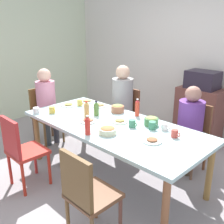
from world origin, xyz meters
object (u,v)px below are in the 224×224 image
at_px(person_3, 46,100).
at_px(cup_4, 175,133).
at_px(plate_1, 152,140).
at_px(plate_4, 100,105).
at_px(cup_5, 80,103).
at_px(chair_4, 192,133).
at_px(side_cabinet, 199,115).
at_px(cup_3, 132,124).
at_px(dining_table, 112,129).
at_px(bottle_3, 87,110).
at_px(cup_1, 36,111).
at_px(bottle_1, 96,109).
at_px(bowl_1, 151,121).
at_px(chair_2, 21,148).
at_px(plate_2, 87,101).
at_px(chair_0, 86,193).
at_px(person_4, 190,121).
at_px(bottle_2, 137,108).
at_px(plate_5, 120,121).
at_px(cup_0, 52,110).
at_px(cup_2, 165,127).
at_px(chair_1, 126,113).
at_px(chair_3, 45,112).
at_px(plate_0, 88,121).
at_px(bowl_2, 118,108).
at_px(microwave, 203,80).
at_px(plate_3, 69,105).
at_px(bottle_0, 88,126).
at_px(cup_6, 152,125).
at_px(person_1, 122,98).

relative_size(person_3, cup_4, 11.44).
distance_m(person_3, plate_1, 2.13).
xyz_separation_m(plate_4, cup_5, (-0.23, -0.19, 0.03)).
xyz_separation_m(person_3, chair_4, (2.06, 0.90, -0.23)).
xyz_separation_m(chair_4, side_cabinet, (-0.37, 0.91, -0.06)).
distance_m(cup_3, side_cabinet, 1.76).
xyz_separation_m(dining_table, bottle_3, (-0.37, -0.08, 0.17)).
height_order(cup_1, bottle_1, bottle_1).
distance_m(bowl_1, cup_3, 0.24).
height_order(dining_table, chair_2, chair_2).
xyz_separation_m(cup_5, bottle_1, (0.50, -0.12, 0.05)).
bearing_deg(plate_4, bottle_3, -60.87).
bearing_deg(plate_2, dining_table, -22.24).
relative_size(chair_0, plate_2, 3.88).
distance_m(chair_4, person_4, 0.21).
bearing_deg(bottle_1, bottle_2, 43.21).
bearing_deg(bowl_1, cup_1, -151.13).
distance_m(plate_5, cup_0, 0.97).
bearing_deg(cup_0, dining_table, 18.61).
bearing_deg(chair_2, cup_2, 45.93).
bearing_deg(chair_1, chair_3, -137.04).
relative_size(cup_2, cup_4, 1.02).
bearing_deg(cup_5, dining_table, -12.13).
xyz_separation_m(bottle_2, side_cabinet, (0.19, 1.38, -0.39)).
relative_size(chair_0, cup_5, 8.39).
height_order(chair_1, bottle_1, bottle_1).
xyz_separation_m(chair_0, cup_5, (-1.45, 1.09, 0.27)).
height_order(plate_4, cup_2, cup_2).
bearing_deg(plate_1, cup_1, -167.07).
bearing_deg(plate_0, person_3, 172.64).
bearing_deg(plate_5, plate_0, -137.79).
distance_m(bowl_2, microwave, 1.55).
xyz_separation_m(chair_3, cup_2, (2.12, 0.29, 0.26)).
bearing_deg(plate_3, bottle_2, 20.34).
relative_size(plate_4, bowl_1, 1.33).
distance_m(cup_2, cup_4, 0.21).
relative_size(chair_0, plate_5, 4.40).
height_order(person_4, cup_2, person_4).
bearing_deg(bottle_0, bowl_1, 65.77).
height_order(chair_0, plate_0, chair_0).
bearing_deg(cup_5, cup_1, -102.22).
xyz_separation_m(person_3, bottle_2, (1.50, 0.43, 0.10)).
bearing_deg(cup_6, plate_1, -53.54).
xyz_separation_m(person_1, person_4, (1.18, -0.00, -0.07)).
distance_m(chair_0, bowl_2, 1.55).
height_order(bottle_2, microwave, microwave).
bearing_deg(bottle_2, chair_3, -164.75).
xyz_separation_m(bottle_0, bottle_3, (-0.41, 0.33, 0.00)).
bearing_deg(bowl_2, plate_0, -90.23).
height_order(dining_table, plate_0, plate_0).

